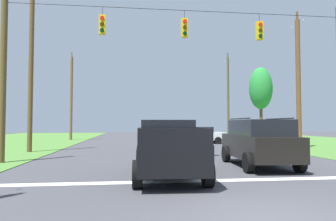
{
  "coord_description": "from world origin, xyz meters",
  "views": [
    {
      "loc": [
        -2.58,
        -5.62,
        1.82
      ],
      "look_at": [
        -0.55,
        11.31,
        2.56
      ],
      "focal_mm": 32.51,
      "sensor_mm": 36.0,
      "label": 1
    }
  ],
  "objects": [
    {
      "name": "pickup_truck",
      "position": [
        -1.32,
        4.91,
        0.97
      ],
      "size": [
        2.48,
        5.48,
        1.95
      ],
      "color": "black",
      "rests_on": "ground"
    },
    {
      "name": "utility_pole_mid_right",
      "position": [
        9.25,
        14.73,
        4.77
      ],
      "size": [
        0.34,
        1.67,
        9.9
      ],
      "color": "brown",
      "rests_on": "ground"
    },
    {
      "name": "utility_pole_far_right",
      "position": [
        9.13,
        30.25,
        5.24
      ],
      "size": [
        0.29,
        1.61,
        10.52
      ],
      "color": "brown",
      "rests_on": "ground"
    },
    {
      "name": "overhead_signal_span",
      "position": [
        -0.04,
        9.24,
        4.42
      ],
      "size": [
        17.27,
        0.31,
        8.08
      ],
      "color": "brown",
      "rests_on": "ground"
    },
    {
      "name": "lane_dash_4",
      "position": [
        0.0,
        39.64,
        0.0
      ],
      "size": [
        2.5,
        0.15,
        0.01
      ],
      "primitive_type": "cube",
      "rotation": [
        0.0,
        0.0,
        1.57
      ],
      "color": "white",
      "rests_on": "ground"
    },
    {
      "name": "lane_dash_2",
      "position": [
        0.0,
        25.07,
        0.0
      ],
      "size": [
        2.5,
        0.15,
        0.01
      ],
      "primitive_type": "cube",
      "rotation": [
        0.0,
        0.0,
        1.57
      ],
      "color": "white",
      "rests_on": "ground"
    },
    {
      "name": "lane_dash_3",
      "position": [
        0.0,
        30.91,
        0.0
      ],
      "size": [
        2.5,
        0.15,
        0.01
      ],
      "primitive_type": "cube",
      "rotation": [
        0.0,
        0.0,
        1.57
      ],
      "color": "white",
      "rests_on": "ground"
    },
    {
      "name": "tree_roadside_right",
      "position": [
        11.13,
        25.33,
        5.55
      ],
      "size": [
        2.45,
        2.45,
        7.85
      ],
      "color": "brown",
      "rests_on": "ground"
    },
    {
      "name": "distant_car_crossing_white",
      "position": [
        3.68,
        21.74,
        0.79
      ],
      "size": [
        4.31,
        2.04,
        1.52
      ],
      "color": "silver",
      "rests_on": "ground"
    },
    {
      "name": "stop_bar_stripe",
      "position": [
        0.0,
        3.93,
        0.0
      ],
      "size": [
        14.06,
        0.45,
        0.01
      ],
      "primitive_type": "cube",
      "color": "white",
      "rests_on": "ground"
    },
    {
      "name": "utility_pole_mid_left",
      "position": [
        -9.02,
        14.67,
        5.54
      ],
      "size": [
        0.3,
        1.65,
        11.37
      ],
      "color": "brown",
      "rests_on": "ground"
    },
    {
      "name": "lane_dash_0",
      "position": [
        0.0,
        9.93,
        0.0
      ],
      "size": [
        2.5,
        0.15,
        0.01
      ],
      "primitive_type": "cube",
      "rotation": [
        0.0,
        0.0,
        1.57
      ],
      "color": "white",
      "rests_on": "ground"
    },
    {
      "name": "suv_black",
      "position": [
        2.77,
        6.77,
        1.06
      ],
      "size": [
        2.44,
        4.9,
        2.05
      ],
      "color": "black",
      "rests_on": "ground"
    },
    {
      "name": "utility_pole_far_left",
      "position": [
        -9.27,
        29.12,
        4.78
      ],
      "size": [
        0.3,
        1.56,
        9.81
      ],
      "color": "brown",
      "rests_on": "ground"
    },
    {
      "name": "lane_dash_1",
      "position": [
        0.0,
        17.18,
        0.0
      ],
      "size": [
        2.5,
        0.15,
        0.01
      ],
      "primitive_type": "cube",
      "rotation": [
        0.0,
        0.0,
        1.57
      ],
      "color": "white",
      "rests_on": "ground"
    },
    {
      "name": "ground_plane",
      "position": [
        0.0,
        0.0,
        0.0
      ],
      "size": [
        120.0,
        120.0,
        0.0
      ],
      "primitive_type": "plane",
      "color": "#3D3D42"
    }
  ]
}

